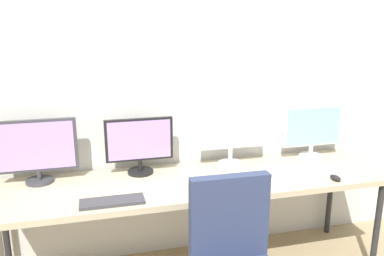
{
  "coord_description": "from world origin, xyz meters",
  "views": [
    {
      "loc": [
        -0.63,
        -1.81,
        1.77
      ],
      "look_at": [
        0.0,
        0.65,
        1.09
      ],
      "focal_mm": 36.8,
      "sensor_mm": 36.0,
      "label": 1
    }
  ],
  "objects_px": {
    "monitor_far_right": "(312,129)",
    "desk": "(194,186)",
    "keyboard_right": "(285,183)",
    "mouse_right_side": "(238,181)",
    "keyboard_left": "(112,202)",
    "coffee_mug": "(191,176)",
    "monitor_far_left": "(36,149)",
    "monitor_center_left": "(139,144)",
    "mouse_left_side": "(335,178)",
    "monitor_center_right": "(231,129)"
  },
  "relations": [
    {
      "from": "monitor_center_right",
      "to": "keyboard_left",
      "type": "bearing_deg",
      "value": -153.74
    },
    {
      "from": "monitor_far_right",
      "to": "keyboard_right",
      "type": "relative_size",
      "value": 1.23
    },
    {
      "from": "keyboard_left",
      "to": "keyboard_right",
      "type": "relative_size",
      "value": 0.96
    },
    {
      "from": "keyboard_left",
      "to": "keyboard_right",
      "type": "distance_m",
      "value": 1.12
    },
    {
      "from": "monitor_center_left",
      "to": "monitor_center_right",
      "type": "distance_m",
      "value": 0.68
    },
    {
      "from": "keyboard_left",
      "to": "mouse_left_side",
      "type": "distance_m",
      "value": 1.49
    },
    {
      "from": "keyboard_right",
      "to": "coffee_mug",
      "type": "distance_m",
      "value": 0.62
    },
    {
      "from": "keyboard_left",
      "to": "desk",
      "type": "bearing_deg",
      "value": 22.33
    },
    {
      "from": "monitor_far_left",
      "to": "monitor_center_left",
      "type": "bearing_deg",
      "value": -0.01
    },
    {
      "from": "monitor_far_right",
      "to": "keyboard_left",
      "type": "bearing_deg",
      "value": -164.27
    },
    {
      "from": "monitor_center_right",
      "to": "keyboard_left",
      "type": "distance_m",
      "value": 1.03
    },
    {
      "from": "keyboard_right",
      "to": "coffee_mug",
      "type": "height_order",
      "value": "coffee_mug"
    },
    {
      "from": "monitor_far_right",
      "to": "keyboard_right",
      "type": "xyz_separation_m",
      "value": [
        -0.45,
        -0.44,
        -0.22
      ]
    },
    {
      "from": "mouse_right_side",
      "to": "coffee_mug",
      "type": "relative_size",
      "value": 0.91
    },
    {
      "from": "mouse_right_side",
      "to": "monitor_center_left",
      "type": "bearing_deg",
      "value": 149.43
    },
    {
      "from": "desk",
      "to": "monitor_far_right",
      "type": "bearing_deg",
      "value": 11.87
    },
    {
      "from": "monitor_center_left",
      "to": "keyboard_right",
      "type": "relative_size",
      "value": 1.19
    },
    {
      "from": "mouse_left_side",
      "to": "monitor_far_right",
      "type": "bearing_deg",
      "value": 79.8
    },
    {
      "from": "keyboard_left",
      "to": "coffee_mug",
      "type": "xyz_separation_m",
      "value": [
        0.53,
        0.19,
        0.04
      ]
    },
    {
      "from": "keyboard_left",
      "to": "monitor_center_left",
      "type": "bearing_deg",
      "value": 63.21
    },
    {
      "from": "monitor_far_right",
      "to": "desk",
      "type": "bearing_deg",
      "value": -168.13
    },
    {
      "from": "keyboard_right",
      "to": "mouse_left_side",
      "type": "relative_size",
      "value": 4.12
    },
    {
      "from": "monitor_center_right",
      "to": "mouse_right_side",
      "type": "height_order",
      "value": "monitor_center_right"
    },
    {
      "from": "mouse_right_side",
      "to": "coffee_mug",
      "type": "distance_m",
      "value": 0.32
    },
    {
      "from": "monitor_center_left",
      "to": "keyboard_right",
      "type": "distance_m",
      "value": 1.02
    },
    {
      "from": "monitor_far_left",
      "to": "mouse_left_side",
      "type": "relative_size",
      "value": 5.42
    },
    {
      "from": "monitor_center_left",
      "to": "coffee_mug",
      "type": "relative_size",
      "value": 4.44
    },
    {
      "from": "monitor_far_right",
      "to": "coffee_mug",
      "type": "bearing_deg",
      "value": -166.27
    },
    {
      "from": "monitor_far_right",
      "to": "mouse_right_side",
      "type": "height_order",
      "value": "monitor_far_right"
    },
    {
      "from": "monitor_center_right",
      "to": "monitor_far_right",
      "type": "bearing_deg",
      "value": -0.0
    },
    {
      "from": "monitor_far_left",
      "to": "monitor_far_right",
      "type": "bearing_deg",
      "value": -0.0
    },
    {
      "from": "monitor_center_right",
      "to": "mouse_left_side",
      "type": "relative_size",
      "value": 5.3
    },
    {
      "from": "keyboard_left",
      "to": "keyboard_right",
      "type": "bearing_deg",
      "value": 0.0
    },
    {
      "from": "desk",
      "to": "keyboard_right",
      "type": "height_order",
      "value": "keyboard_right"
    },
    {
      "from": "monitor_center_left",
      "to": "mouse_left_side",
      "type": "bearing_deg",
      "value": -20.04
    },
    {
      "from": "mouse_left_side",
      "to": "coffee_mug",
      "type": "bearing_deg",
      "value": 167.9
    },
    {
      "from": "monitor_far_right",
      "to": "coffee_mug",
      "type": "height_order",
      "value": "monitor_far_right"
    },
    {
      "from": "monitor_center_right",
      "to": "keyboard_right",
      "type": "distance_m",
      "value": 0.56
    },
    {
      "from": "keyboard_left",
      "to": "coffee_mug",
      "type": "distance_m",
      "value": 0.56
    },
    {
      "from": "desk",
      "to": "keyboard_left",
      "type": "relative_size",
      "value": 7.05
    },
    {
      "from": "monitor_center_right",
      "to": "monitor_center_left",
      "type": "bearing_deg",
      "value": -180.0
    },
    {
      "from": "monitor_center_right",
      "to": "coffee_mug",
      "type": "bearing_deg",
      "value": -145.45
    },
    {
      "from": "mouse_left_side",
      "to": "monitor_center_right",
      "type": "bearing_deg",
      "value": 142.01
    },
    {
      "from": "monitor_far_left",
      "to": "monitor_center_left",
      "type": "height_order",
      "value": "monitor_far_left"
    },
    {
      "from": "monitor_far_left",
      "to": "monitor_far_right",
      "type": "height_order",
      "value": "monitor_far_left"
    },
    {
      "from": "mouse_right_side",
      "to": "mouse_left_side",
      "type": "bearing_deg",
      "value": -9.1
    },
    {
      "from": "monitor_center_left",
      "to": "monitor_center_right",
      "type": "relative_size",
      "value": 0.93
    },
    {
      "from": "monitor_far_right",
      "to": "monitor_center_right",
      "type": "bearing_deg",
      "value": 180.0
    },
    {
      "from": "monitor_center_left",
      "to": "monitor_far_right",
      "type": "bearing_deg",
      "value": 0.0
    },
    {
      "from": "monitor_center_right",
      "to": "mouse_left_side",
      "type": "xyz_separation_m",
      "value": [
        0.59,
        -0.46,
        -0.26
      ]
    }
  ]
}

